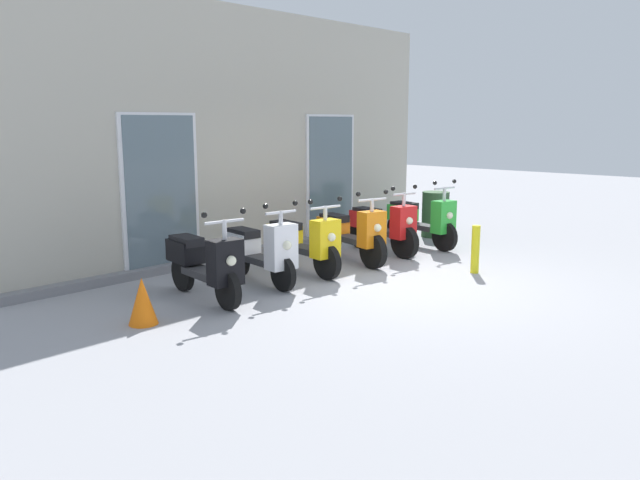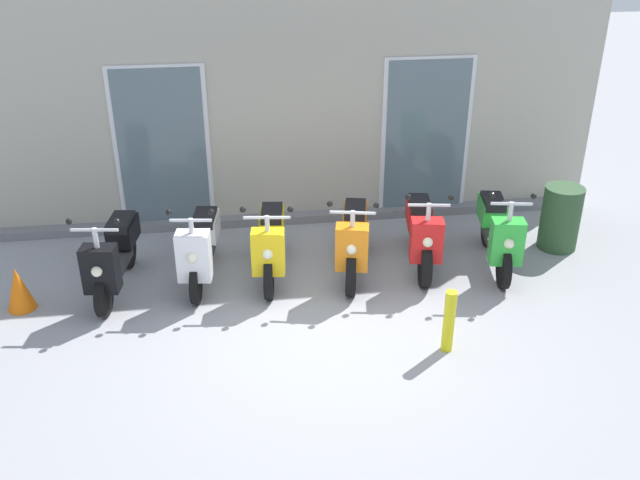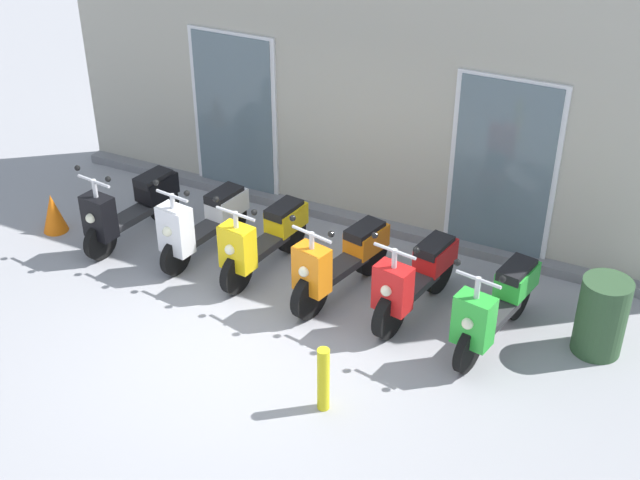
{
  "view_description": "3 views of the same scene",
  "coord_description": "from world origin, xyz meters",
  "px_view_note": "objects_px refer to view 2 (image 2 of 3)",
  "views": [
    {
      "loc": [
        -6.95,
        -4.91,
        2.17
      ],
      "look_at": [
        -0.69,
        0.89,
        0.58
      ],
      "focal_mm": 35.64,
      "sensor_mm": 36.0,
      "label": 1
    },
    {
      "loc": [
        -0.95,
        -6.23,
        4.34
      ],
      "look_at": [
        0.0,
        0.67,
        0.81
      ],
      "focal_mm": 39.36,
      "sensor_mm": 36.0,
      "label": 2
    },
    {
      "loc": [
        3.89,
        -5.89,
        5.57
      ],
      "look_at": [
        0.39,
        1.09,
        0.84
      ],
      "focal_mm": 47.4,
      "sensor_mm": 36.0,
      "label": 3
    }
  ],
  "objects_px": {
    "scooter_red": "(422,232)",
    "curb_bollard": "(449,321)",
    "scooter_black": "(114,254)",
    "scooter_orange": "(353,238)",
    "scooter_yellow": "(271,242)",
    "scooter_green": "(498,231)",
    "scooter_white": "(201,246)",
    "traffic_cone": "(19,289)",
    "trash_bin": "(560,218)"
  },
  "relations": [
    {
      "from": "scooter_red",
      "to": "trash_bin",
      "type": "bearing_deg",
      "value": 6.56
    },
    {
      "from": "scooter_red",
      "to": "trash_bin",
      "type": "distance_m",
      "value": 1.96
    },
    {
      "from": "scooter_white",
      "to": "scooter_yellow",
      "type": "bearing_deg",
      "value": 1.3
    },
    {
      "from": "scooter_white",
      "to": "trash_bin",
      "type": "relative_size",
      "value": 1.78
    },
    {
      "from": "scooter_orange",
      "to": "curb_bollard",
      "type": "xyz_separation_m",
      "value": [
        0.67,
        -1.8,
        -0.1
      ]
    },
    {
      "from": "scooter_white",
      "to": "scooter_orange",
      "type": "relative_size",
      "value": 0.93
    },
    {
      "from": "scooter_yellow",
      "to": "traffic_cone",
      "type": "xyz_separation_m",
      "value": [
        -2.9,
        -0.4,
        -0.2
      ]
    },
    {
      "from": "scooter_white",
      "to": "scooter_red",
      "type": "xyz_separation_m",
      "value": [
        2.74,
        0.02,
        -0.02
      ]
    },
    {
      "from": "scooter_black",
      "to": "scooter_red",
      "type": "bearing_deg",
      "value": 1.76
    },
    {
      "from": "scooter_white",
      "to": "scooter_orange",
      "type": "distance_m",
      "value": 1.86
    },
    {
      "from": "scooter_red",
      "to": "curb_bollard",
      "type": "distance_m",
      "value": 1.86
    },
    {
      "from": "scooter_orange",
      "to": "scooter_white",
      "type": "bearing_deg",
      "value": 179.44
    },
    {
      "from": "scooter_yellow",
      "to": "scooter_orange",
      "type": "height_order",
      "value": "scooter_orange"
    },
    {
      "from": "scooter_orange",
      "to": "traffic_cone",
      "type": "bearing_deg",
      "value": -174.77
    },
    {
      "from": "scooter_black",
      "to": "scooter_orange",
      "type": "relative_size",
      "value": 0.96
    },
    {
      "from": "scooter_yellow",
      "to": "scooter_green",
      "type": "height_order",
      "value": "scooter_green"
    },
    {
      "from": "scooter_yellow",
      "to": "traffic_cone",
      "type": "relative_size",
      "value": 3.04
    },
    {
      "from": "traffic_cone",
      "to": "scooter_black",
      "type": "bearing_deg",
      "value": 15.31
    },
    {
      "from": "scooter_red",
      "to": "trash_bin",
      "type": "height_order",
      "value": "scooter_red"
    },
    {
      "from": "scooter_orange",
      "to": "trash_bin",
      "type": "bearing_deg",
      "value": 5.39
    },
    {
      "from": "scooter_yellow",
      "to": "scooter_green",
      "type": "relative_size",
      "value": 0.98
    },
    {
      "from": "trash_bin",
      "to": "curb_bollard",
      "type": "relative_size",
      "value": 1.23
    },
    {
      "from": "scooter_black",
      "to": "scooter_yellow",
      "type": "relative_size",
      "value": 1.0
    },
    {
      "from": "traffic_cone",
      "to": "trash_bin",
      "type": "xyz_separation_m",
      "value": [
        6.74,
        0.62,
        0.17
      ]
    },
    {
      "from": "scooter_black",
      "to": "scooter_orange",
      "type": "xyz_separation_m",
      "value": [
        2.87,
        0.07,
        -0.02
      ]
    },
    {
      "from": "scooter_red",
      "to": "traffic_cone",
      "type": "distance_m",
      "value": 4.81
    },
    {
      "from": "scooter_yellow",
      "to": "scooter_orange",
      "type": "bearing_deg",
      "value": -2.09
    },
    {
      "from": "scooter_white",
      "to": "scooter_red",
      "type": "distance_m",
      "value": 2.74
    },
    {
      "from": "traffic_cone",
      "to": "scooter_white",
      "type": "bearing_deg",
      "value": 10.4
    },
    {
      "from": "scooter_white",
      "to": "traffic_cone",
      "type": "bearing_deg",
      "value": -169.6
    },
    {
      "from": "scooter_white",
      "to": "scooter_green",
      "type": "relative_size",
      "value": 0.94
    },
    {
      "from": "scooter_red",
      "to": "scooter_orange",
      "type": "bearing_deg",
      "value": -177.23
    },
    {
      "from": "curb_bollard",
      "to": "scooter_orange",
      "type": "bearing_deg",
      "value": 110.45
    },
    {
      "from": "scooter_red",
      "to": "scooter_green",
      "type": "xyz_separation_m",
      "value": [
        0.94,
        -0.14,
        0.03
      ]
    },
    {
      "from": "scooter_yellow",
      "to": "scooter_red",
      "type": "distance_m",
      "value": 1.9
    },
    {
      "from": "scooter_white",
      "to": "curb_bollard",
      "type": "xyz_separation_m",
      "value": [
        2.54,
        -1.82,
        -0.12
      ]
    },
    {
      "from": "traffic_cone",
      "to": "trash_bin",
      "type": "height_order",
      "value": "trash_bin"
    },
    {
      "from": "curb_bollard",
      "to": "scooter_white",
      "type": "bearing_deg",
      "value": 144.37
    },
    {
      "from": "scooter_white",
      "to": "scooter_green",
      "type": "xyz_separation_m",
      "value": [
        3.68,
        -0.11,
        0.01
      ]
    },
    {
      "from": "trash_bin",
      "to": "scooter_white",
      "type": "bearing_deg",
      "value": -176.97
    },
    {
      "from": "scooter_orange",
      "to": "trash_bin",
      "type": "relative_size",
      "value": 1.91
    },
    {
      "from": "scooter_green",
      "to": "scooter_black",
      "type": "bearing_deg",
      "value": 179.72
    },
    {
      "from": "scooter_green",
      "to": "traffic_cone",
      "type": "distance_m",
      "value": 5.74
    },
    {
      "from": "scooter_black",
      "to": "scooter_green",
      "type": "bearing_deg",
      "value": -0.28
    },
    {
      "from": "scooter_black",
      "to": "traffic_cone",
      "type": "height_order",
      "value": "scooter_black"
    },
    {
      "from": "scooter_green",
      "to": "scooter_white",
      "type": "bearing_deg",
      "value": 178.23
    },
    {
      "from": "scooter_white",
      "to": "traffic_cone",
      "type": "relative_size",
      "value": 2.94
    },
    {
      "from": "scooter_black",
      "to": "scooter_white",
      "type": "xyz_separation_m",
      "value": [
        1.01,
        0.09,
        -0.0
      ]
    },
    {
      "from": "scooter_black",
      "to": "curb_bollard",
      "type": "xyz_separation_m",
      "value": [
        3.55,
        -1.73,
        -0.12
      ]
    },
    {
      "from": "curb_bollard",
      "to": "trash_bin",
      "type": "bearing_deg",
      "value": 43.84
    }
  ]
}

